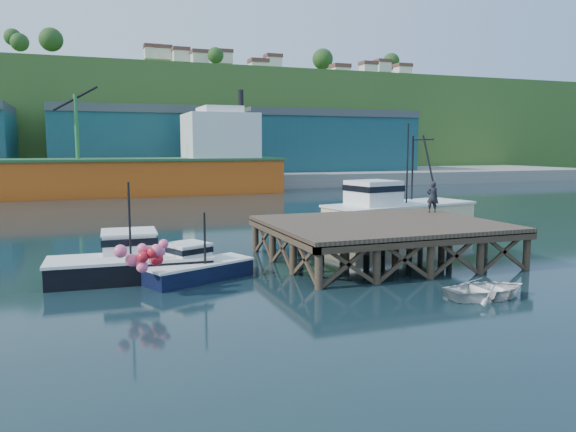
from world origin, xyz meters
name	(u,v)px	position (x,y,z in m)	size (l,w,h in m)	color
ground	(286,267)	(0.00, 0.00, 0.00)	(300.00, 300.00, 0.00)	black
wharf	(383,225)	(5.50, -0.19, 1.94)	(12.00, 10.00, 2.62)	brown
far_quay	(143,177)	(0.00, 70.00, 1.00)	(160.00, 40.00, 2.00)	gray
warehouse_mid	(145,144)	(0.00, 65.00, 6.50)	(28.00, 16.00, 9.00)	#1B555B
warehouse_right	(320,144)	(30.00, 65.00, 6.50)	(30.00, 16.00, 9.00)	#1B555B
cargo_ship	(92,169)	(-8.46, 48.00, 3.31)	(55.50, 10.00, 13.75)	#D85414
hillside	(127,124)	(0.00, 100.00, 11.00)	(220.00, 50.00, 22.00)	#2D511E
boat_navy	(196,266)	(-4.84, -1.00, 0.65)	(5.46, 3.84, 3.21)	black
boat_black	(130,261)	(-7.70, 0.24, 0.85)	(7.58, 6.37, 4.61)	black
trawler	(397,209)	(12.08, 9.20, 1.62)	(12.32, 6.47, 7.85)	beige
dinghy	(487,289)	(5.72, -8.41, 0.38)	(2.62, 3.67, 0.76)	silver
dockworker	(432,197)	(10.58, 2.66, 3.09)	(0.70, 0.46, 1.92)	black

